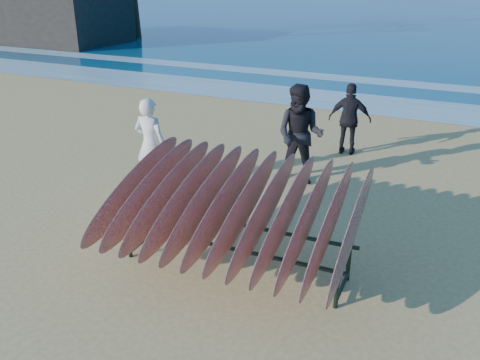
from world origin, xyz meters
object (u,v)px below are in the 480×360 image
Objects in this scene: person_dark_a at (300,135)px; building at (45,6)px; surfboard_rack at (234,206)px; person_dark_b at (350,119)px; person_white at (150,144)px.

building reaches higher than person_dark_a.
building is (-19.82, 16.62, 0.96)m from surfboard_rack.
person_white is at bearing 43.85° from person_dark_b.
person_white is 0.90× the size of person_dark_a.
person_dark_b is at bearing 76.95° from person_dark_a.
person_dark_b is 23.01m from building.
building is at bearing -36.60° from person_dark_b.
building is (-17.21, 14.77, 1.05)m from person_white.
person_dark_a reaches higher than person_dark_b.
building is at bearing -43.15° from person_white.
building reaches higher than person_white.
person_dark_a is 1.21× the size of person_dark_b.
surfboard_rack is at bearing 142.17° from person_white.
person_white is 1.09× the size of person_dark_b.
person_dark_a is 0.22× the size of building.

